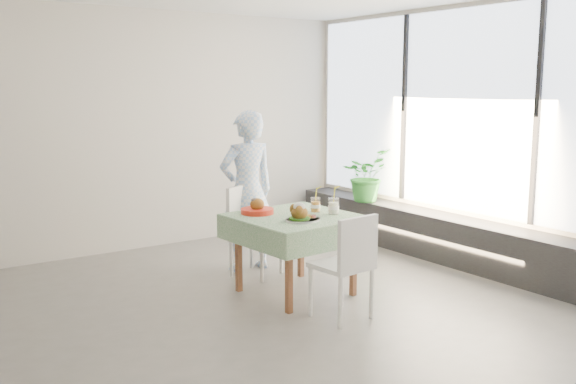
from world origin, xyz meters
TOP-DOWN VIEW (x-y plane):
  - floor at (0.00, 0.00)m, footprint 6.00×6.00m
  - wall_back at (0.00, 2.50)m, footprint 6.00×0.02m
  - wall_front at (0.00, -2.50)m, footprint 6.00×0.02m
  - wall_right at (3.00, 0.00)m, footprint 0.02×5.00m
  - window_pane at (2.97, 0.00)m, footprint 0.01×4.80m
  - window_ledge at (2.80, 0.00)m, footprint 0.40×4.80m
  - cafe_table at (0.76, 0.06)m, footprint 1.10×1.10m
  - chair_far at (0.76, 0.78)m, footprint 0.57×0.57m
  - chair_near at (0.70, -0.69)m, footprint 0.45×0.45m
  - diner at (0.81, 1.00)m, footprint 0.64×0.45m
  - main_dish at (0.65, -0.18)m, footprint 0.33×0.33m
  - juice_cup_orange at (1.02, 0.10)m, footprint 0.10×0.10m
  - juice_cup_lemonade at (1.09, -0.08)m, footprint 0.11×0.11m
  - second_dish at (0.52, 0.34)m, footprint 0.31×0.31m
  - potted_plant at (2.69, 1.27)m, footprint 0.73×0.68m

SIDE VIEW (x-z plane):
  - floor at x=0.00m, z-range 0.00..0.00m
  - window_ledge at x=2.80m, z-range 0.00..0.50m
  - chair_near at x=0.70m, z-range -0.17..0.72m
  - chair_far at x=0.76m, z-range -0.17..0.74m
  - cafe_table at x=0.76m, z-range 0.09..0.83m
  - second_dish at x=0.52m, z-range 0.71..0.86m
  - main_dish at x=0.65m, z-range 0.71..0.88m
  - juice_cup_orange at x=1.02m, z-range 0.67..0.94m
  - juice_cup_lemonade at x=1.09m, z-range 0.66..0.96m
  - potted_plant at x=2.69m, z-range 0.50..1.15m
  - diner at x=0.81m, z-range 0.00..1.67m
  - wall_back at x=0.00m, z-range 0.00..2.80m
  - wall_front at x=0.00m, z-range 0.00..2.80m
  - wall_right at x=3.00m, z-range 0.00..2.80m
  - window_pane at x=2.97m, z-range 0.56..2.74m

